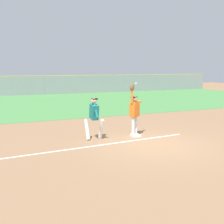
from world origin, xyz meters
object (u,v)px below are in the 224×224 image
(runner, at_px, (94,116))
(parked_car_black, at_px, (116,84))
(fielder, at_px, (134,110))
(baseball, at_px, (136,83))
(parked_car_red, at_px, (35,86))
(first_base, at_px, (135,135))
(parked_car_silver, at_px, (75,85))

(runner, height_order, parked_car_black, runner)
(fielder, relative_size, parked_car_black, 0.50)
(fielder, relative_size, runner, 1.33)
(baseball, bearing_deg, parked_car_red, 91.35)
(first_base, bearing_deg, baseball, 62.60)
(fielder, distance_m, parked_car_black, 27.86)
(runner, distance_m, parked_car_black, 28.52)
(parked_car_silver, height_order, parked_car_black, same)
(fielder, bearing_deg, runner, 56.27)
(parked_car_black, bearing_deg, parked_car_silver, -171.38)
(first_base, xyz_separation_m, runner, (-1.81, 0.23, 0.96))
(parked_car_red, xyz_separation_m, parked_car_black, (11.14, 0.03, 0.00))
(first_base, xyz_separation_m, baseball, (0.21, 0.40, 2.22))
(first_base, height_order, parked_car_red, parked_car_red)
(fielder, relative_size, baseball, 30.81)
(fielder, bearing_deg, first_base, 148.00)
(runner, height_order, parked_car_silver, runner)
(parked_car_silver, xyz_separation_m, parked_car_black, (5.98, 0.19, 0.00))
(parked_car_red, bearing_deg, parked_car_silver, 2.14)
(baseball, relative_size, parked_car_silver, 0.02)
(baseball, distance_m, parked_car_black, 27.58)
(parked_car_silver, bearing_deg, parked_car_red, 174.96)
(baseball, bearing_deg, parked_car_silver, 79.75)
(runner, distance_m, baseball, 2.38)
(fielder, height_order, parked_car_black, fielder)
(parked_car_black, bearing_deg, first_base, -105.80)
(runner, bearing_deg, baseball, 4.20)
(fielder, distance_m, parked_car_silver, 25.95)
(runner, bearing_deg, parked_car_red, 86.34)
(runner, relative_size, baseball, 23.24)
(runner, distance_m, parked_car_silver, 26.25)
(parked_car_red, bearing_deg, runner, -89.29)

